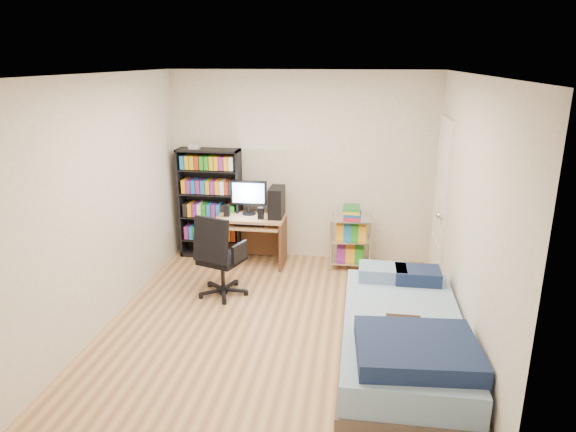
% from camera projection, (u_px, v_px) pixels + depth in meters
% --- Properties ---
extents(room, '(3.58, 4.08, 2.58)m').
position_uv_depth(room, '(277.00, 209.00, 4.90)').
color(room, tan).
rests_on(room, ground).
extents(media_shelf, '(0.84, 0.28, 1.55)m').
position_uv_depth(media_shelf, '(210.00, 202.00, 6.95)').
color(media_shelf, black).
rests_on(media_shelf, room).
extents(computer_desk, '(0.88, 0.51, 1.11)m').
position_uv_depth(computer_desk, '(258.00, 220.00, 6.73)').
color(computer_desk, tan).
rests_on(computer_desk, room).
extents(office_chair, '(0.74, 0.74, 0.98)m').
position_uv_depth(office_chair, '(220.00, 270.00, 5.87)').
color(office_chair, black).
rests_on(office_chair, room).
extents(wire_cart, '(0.52, 0.38, 0.83)m').
position_uv_depth(wire_cart, '(351.00, 228.00, 6.60)').
color(wire_cart, silver).
rests_on(wire_cart, room).
extents(bed, '(1.06, 2.12, 0.61)m').
position_uv_depth(bed, '(403.00, 341.00, 4.48)').
color(bed, brown).
rests_on(bed, room).
extents(door, '(0.12, 0.80, 2.00)m').
position_uv_depth(door, '(441.00, 204.00, 6.02)').
color(door, silver).
rests_on(door, room).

